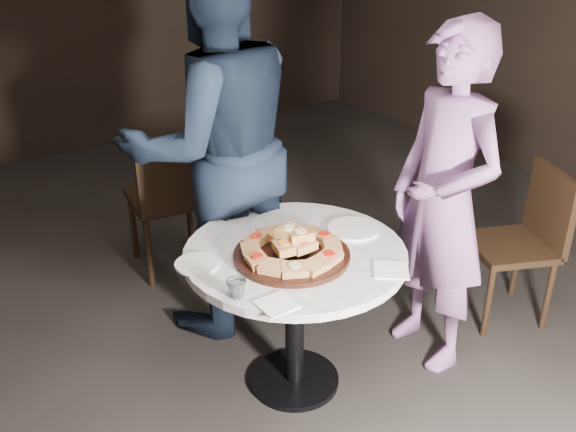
{
  "coord_description": "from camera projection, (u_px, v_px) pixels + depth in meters",
  "views": [
    {
      "loc": [
        -1.2,
        -1.75,
        1.92
      ],
      "look_at": [
        0.07,
        0.13,
        0.8
      ],
      "focal_mm": 40.0,
      "sensor_mm": 36.0,
      "label": 1
    }
  ],
  "objects": [
    {
      "name": "water_glass",
      "position": [
        237.0,
        289.0,
        2.23
      ],
      "size": [
        0.08,
        0.08,
        0.07
      ],
      "primitive_type": "imported",
      "rotation": [
        0.0,
        0.0,
        -0.07
      ],
      "color": "silver",
      "rests_on": "table"
    },
    {
      "name": "serving_board",
      "position": [
        292.0,
        255.0,
        2.49
      ],
      "size": [
        0.49,
        0.49,
        0.02
      ],
      "primitive_type": "cylinder",
      "rotation": [
        0.0,
        0.0,
        -0.08
      ],
      "color": "black",
      "rests_on": "table"
    },
    {
      "name": "chair_right",
      "position": [
        526.0,
        234.0,
        3.12
      ],
      "size": [
        0.5,
        0.49,
        0.78
      ],
      "rotation": [
        0.0,
        0.0,
        -1.98
      ],
      "color": "black",
      "rests_on": "ground"
    },
    {
      "name": "diner_navy",
      "position": [
        215.0,
        147.0,
        2.9
      ],
      "size": [
        0.96,
        0.78,
        1.83
      ],
      "primitive_type": "imported",
      "rotation": [
        0.0,
        0.0,
        3.03
      ],
      "color": "black",
      "rests_on": "ground"
    },
    {
      "name": "chair_far",
      "position": [
        171.0,
        193.0,
        3.46
      ],
      "size": [
        0.45,
        0.47,
        0.86
      ],
      "rotation": [
        0.0,
        0.0,
        3.0
      ],
      "color": "black",
      "rests_on": "ground"
    },
    {
      "name": "napkin_near",
      "position": [
        276.0,
        304.0,
        2.2
      ],
      "size": [
        0.12,
        0.12,
        0.01
      ],
      "primitive_type": "cube",
      "rotation": [
        0.0,
        0.0,
        0.0
      ],
      "color": "white",
      "rests_on": "table"
    },
    {
      "name": "plate_left",
      "position": [
        197.0,
        264.0,
        2.44
      ],
      "size": [
        0.2,
        0.2,
        0.01
      ],
      "primitive_type": "cylinder",
      "rotation": [
        0.0,
        0.0,
        0.2
      ],
      "color": "white",
      "rests_on": "table"
    },
    {
      "name": "napkin_far",
      "position": [
        391.0,
        270.0,
        2.4
      ],
      "size": [
        0.18,
        0.18,
        0.01
      ],
      "primitive_type": "cube",
      "rotation": [
        0.0,
        0.0,
        -0.69
      ],
      "color": "white",
      "rests_on": "table"
    },
    {
      "name": "focaccia_pile",
      "position": [
        292.0,
        245.0,
        2.47
      ],
      "size": [
        0.4,
        0.4,
        0.11
      ],
      "rotation": [
        0.0,
        0.0,
        -0.01
      ],
      "color": "#AD7443",
      "rests_on": "serving_board"
    },
    {
      "name": "table",
      "position": [
        295.0,
        277.0,
        2.6
      ],
      "size": [
        1.17,
        1.17,
        0.67
      ],
      "rotation": [
        0.0,
        0.0,
        -0.41
      ],
      "color": "black",
      "rests_on": "ground"
    },
    {
      "name": "floor",
      "position": [
        292.0,
        397.0,
        2.75
      ],
      "size": [
        7.0,
        7.0,
        0.0
      ],
      "primitive_type": "plane",
      "color": "black",
      "rests_on": "ground"
    },
    {
      "name": "diner_teal",
      "position": [
        444.0,
        202.0,
        2.71
      ],
      "size": [
        0.41,
        0.59,
        1.53
      ],
      "primitive_type": "imported",
      "rotation": [
        0.0,
        0.0,
        -1.65
      ],
      "color": "slate",
      "rests_on": "ground"
    },
    {
      "name": "plate_right",
      "position": [
        353.0,
        229.0,
        2.69
      ],
      "size": [
        0.24,
        0.24,
        0.01
      ],
      "primitive_type": "cylinder",
      "rotation": [
        0.0,
        0.0,
        0.13
      ],
      "color": "white",
      "rests_on": "table"
    }
  ]
}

